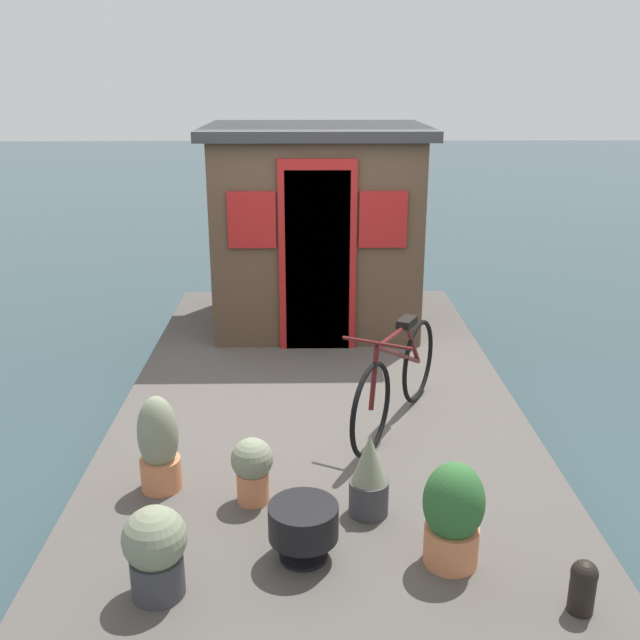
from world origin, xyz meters
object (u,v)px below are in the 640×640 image
mooring_bollard (583,585)px  bicycle (397,379)px  potted_plant_thyme (156,550)px  potted_plant_succulent (252,468)px  charcoal_grill (303,523)px  potted_plant_ivy (453,514)px  houseboat_cabin (316,226)px  potted_plant_mint (369,477)px  potted_plant_basil (159,446)px

mooring_bollard → bicycle: bearing=18.4°
potted_plant_thyme → potted_plant_succulent: bearing=-26.7°
potted_plant_succulent → charcoal_grill: 0.64m
potted_plant_ivy → bicycle: bearing=3.7°
potted_plant_succulent → charcoal_grill: (-0.56, -0.31, -0.02)m
bicycle → potted_plant_succulent: bearing=135.6°
potted_plant_thyme → charcoal_grill: 0.79m
bicycle → potted_plant_ivy: bearing=-176.3°
houseboat_cabin → charcoal_grill: houseboat_cabin is taller
potted_plant_thyme → mooring_bollard: potted_plant_thyme is taller
potted_plant_succulent → potted_plant_mint: (-0.14, -0.70, 0.01)m
potted_plant_basil → potted_plant_thyme: bearing=-170.2°
potted_plant_ivy → mooring_bollard: potted_plant_ivy is taller
houseboat_cabin → potted_plant_succulent: size_ratio=5.21×
potted_plant_ivy → houseboat_cabin: bearing=9.2°
potted_plant_ivy → potted_plant_basil: bearing=65.5°
mooring_bollard → potted_plant_ivy: bearing=55.5°
potted_plant_ivy → charcoal_grill: 0.80m
bicycle → potted_plant_thyme: 2.34m
potted_plant_mint → charcoal_grill: (-0.42, 0.39, -0.03)m
potted_plant_basil → potted_plant_mint: (-0.30, -1.29, -0.05)m
bicycle → potted_plant_ivy: 1.64m
potted_plant_succulent → potted_plant_ivy: size_ratio=0.71×
potted_plant_mint → potted_plant_basil: bearing=76.8°
potted_plant_mint → charcoal_grill: potted_plant_mint is taller
potted_plant_basil → charcoal_grill: size_ratio=1.67×
potted_plant_succulent → charcoal_grill: size_ratio=1.11×
potted_plant_ivy → mooring_bollard: 0.70m
houseboat_cabin → potted_plant_succulent: bearing=172.8°
potted_plant_basil → mooring_bollard: size_ratio=2.23×
potted_plant_thyme → potted_plant_basil: bearing=9.8°
houseboat_cabin → mooring_bollard: houseboat_cabin is taller
potted_plant_mint → potted_plant_succulent: bearing=78.6°
potted_plant_basil → potted_plant_thyme: size_ratio=1.30×
potted_plant_succulent → potted_plant_thyme: bearing=153.3°
potted_plant_thyme → potted_plant_mint: bearing=-58.2°
charcoal_grill → potted_plant_basil: bearing=51.5°
bicycle → potted_plant_ivy: size_ratio=2.51×
potted_plant_succulent → potted_plant_thyme: 0.94m
bicycle → mooring_bollard: bicycle is taller
charcoal_grill → potted_plant_thyme: bearing=110.7°
potted_plant_mint → mooring_bollard: bearing=-131.5°
potted_plant_ivy → mooring_bollard: bearing=-124.5°
potted_plant_basil → mooring_bollard: 2.55m
potted_plant_succulent → potted_plant_basil: (0.16, 0.59, 0.07)m
potted_plant_ivy → mooring_bollard: (-0.39, -0.57, -0.14)m
houseboat_cabin → potted_plant_thyme: houseboat_cabin is taller
potted_plant_succulent → potted_plant_mint: 0.71m
potted_plant_mint → mooring_bollard: potted_plant_mint is taller
houseboat_cabin → potted_plant_ivy: 4.22m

